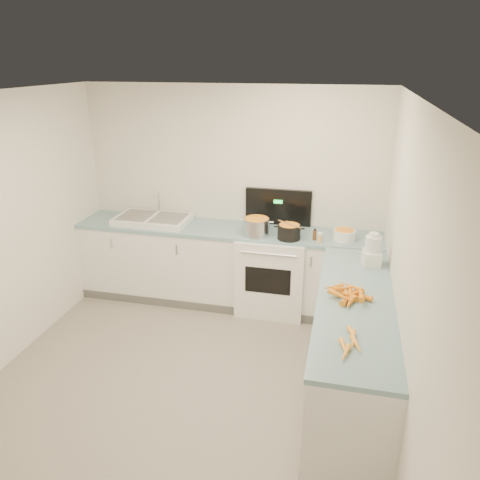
% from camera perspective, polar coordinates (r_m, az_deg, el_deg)
% --- Properties ---
extents(floor, '(3.50, 4.00, 0.00)m').
position_cam_1_polar(floor, '(4.39, -7.46, -17.83)').
color(floor, gray).
rests_on(floor, ground).
extents(ceiling, '(3.50, 4.00, 0.00)m').
position_cam_1_polar(ceiling, '(3.42, -9.52, 16.74)').
color(ceiling, silver).
rests_on(ceiling, ground).
extents(wall_back, '(3.50, 0.00, 2.50)m').
position_cam_1_polar(wall_back, '(5.53, -0.91, 5.51)').
color(wall_back, silver).
rests_on(wall_back, ground).
extents(wall_right, '(0.00, 4.00, 2.50)m').
position_cam_1_polar(wall_right, '(3.53, 19.32, -5.27)').
color(wall_right, silver).
rests_on(wall_right, ground).
extents(counter_back, '(3.50, 0.62, 0.94)m').
position_cam_1_polar(counter_back, '(5.52, -1.62, -3.13)').
color(counter_back, white).
rests_on(counter_back, ground).
extents(counter_right, '(0.62, 2.20, 0.94)m').
position_cam_1_polar(counter_right, '(4.15, 13.41, -12.79)').
color(counter_right, white).
rests_on(counter_right, ground).
extents(stove, '(0.76, 0.65, 1.36)m').
position_cam_1_polar(stove, '(5.41, 4.00, -3.70)').
color(stove, white).
rests_on(stove, ground).
extents(sink, '(0.86, 0.52, 0.31)m').
position_cam_1_polar(sink, '(5.62, -10.59, 2.50)').
color(sink, white).
rests_on(sink, counter_back).
extents(steel_pot, '(0.36, 0.36, 0.21)m').
position_cam_1_polar(steel_pot, '(5.10, 2.03, 1.50)').
color(steel_pot, silver).
rests_on(steel_pot, stove).
extents(black_pot, '(0.25, 0.25, 0.18)m').
position_cam_1_polar(black_pot, '(5.03, 6.00, 0.89)').
color(black_pot, black).
rests_on(black_pot, stove).
extents(wooden_spoon, '(0.27, 0.21, 0.01)m').
position_cam_1_polar(wooden_spoon, '(5.00, 6.04, 1.94)').
color(wooden_spoon, '#AD7A47').
rests_on(wooden_spoon, black_pot).
extents(mixing_bowl, '(0.31, 0.31, 0.11)m').
position_cam_1_polar(mixing_bowl, '(5.11, 12.59, 0.62)').
color(mixing_bowl, white).
rests_on(mixing_bowl, counter_back).
extents(extract_bottle, '(0.04, 0.04, 0.10)m').
position_cam_1_polar(extract_bottle, '(5.05, 9.08, 0.59)').
color(extract_bottle, '#593319').
rests_on(extract_bottle, counter_back).
extents(spice_jar, '(0.05, 0.05, 0.09)m').
position_cam_1_polar(spice_jar, '(4.99, 9.70, 0.21)').
color(spice_jar, '#E5B266').
rests_on(spice_jar, counter_back).
extents(food_processor, '(0.18, 0.21, 0.32)m').
position_cam_1_polar(food_processor, '(4.52, 15.81, -1.34)').
color(food_processor, white).
rests_on(food_processor, counter_right).
extents(carrot_pile, '(0.40, 0.39, 0.09)m').
position_cam_1_polar(carrot_pile, '(3.91, 13.30, -6.41)').
color(carrot_pile, orange).
rests_on(carrot_pile, counter_right).
extents(peeled_carrots, '(0.17, 0.42, 0.04)m').
position_cam_1_polar(peeled_carrots, '(3.32, 13.31, -12.16)').
color(peeled_carrots, orange).
rests_on(peeled_carrots, counter_right).
extents(peelings, '(0.23, 0.25, 0.01)m').
position_cam_1_polar(peelings, '(5.68, -12.69, 2.98)').
color(peelings, tan).
rests_on(peelings, sink).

